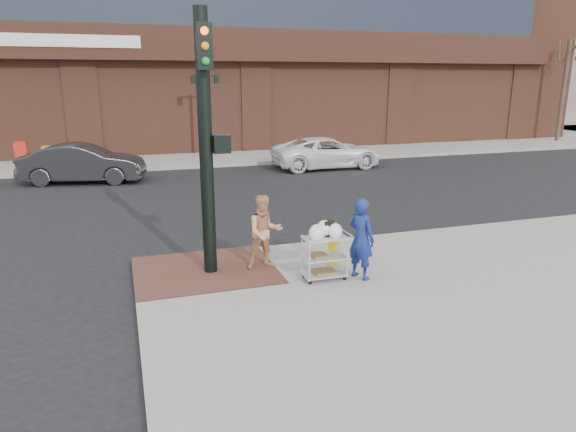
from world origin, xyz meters
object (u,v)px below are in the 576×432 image
object	(u,v)px
sedan_dark	(83,163)
fire_hydrant	(333,242)
utility_cart	(325,254)
traffic_signal_pole	(207,138)
lamp_post	(206,106)
woman_blue	(361,239)
minivan_white	(327,153)
pedestrian_tan	(265,232)

from	to	relation	value
sedan_dark	fire_hydrant	bearing A→B (deg)	-142.97
fire_hydrant	utility_cart	bearing A→B (deg)	-122.85
traffic_signal_pole	fire_hydrant	size ratio (longest dim) A/B	5.64
lamp_post	woman_blue	world-z (taller)	lamp_post
minivan_white	pedestrian_tan	bearing A→B (deg)	152.08
lamp_post	minivan_white	bearing A→B (deg)	-37.42
woman_blue	sedan_dark	world-z (taller)	woman_blue
woman_blue	minivan_white	xyz separation A→B (m)	(4.57, 12.79, -0.26)
lamp_post	traffic_signal_pole	xyz separation A→B (m)	(-2.48, -15.23, 0.21)
sedan_dark	utility_cart	bearing A→B (deg)	-146.40
lamp_post	pedestrian_tan	bearing A→B (deg)	-95.23
pedestrian_tan	fire_hydrant	size ratio (longest dim) A/B	1.71
lamp_post	utility_cart	size ratio (longest dim) A/B	3.49
lamp_post	minivan_white	xyz separation A→B (m)	(4.77, -3.65, -1.93)
pedestrian_tan	fire_hydrant	xyz separation A→B (m)	(1.43, -0.17, -0.31)
minivan_white	utility_cart	distance (m)	13.69
woman_blue	minivan_white	size ratio (longest dim) A/B	0.32
traffic_signal_pole	pedestrian_tan	bearing A→B (deg)	-5.53
fire_hydrant	traffic_signal_pole	bearing A→B (deg)	173.80
sedan_dark	woman_blue	bearing A→B (deg)	-143.98
minivan_white	traffic_signal_pole	bearing A→B (deg)	147.89
lamp_post	utility_cart	bearing A→B (deg)	-91.70
minivan_white	utility_cart	xyz separation A→B (m)	(-5.25, -12.64, -0.02)
sedan_dark	traffic_signal_pole	bearing A→B (deg)	-153.52
sedan_dark	fire_hydrant	size ratio (longest dim) A/B	5.13
minivan_white	sedan_dark	bearing A→B (deg)	91.14
utility_cart	lamp_post	bearing A→B (deg)	88.30
woman_blue	utility_cart	bearing A→B (deg)	52.23
lamp_post	fire_hydrant	size ratio (longest dim) A/B	4.51
lamp_post	woman_blue	distance (m)	16.53
minivan_white	fire_hydrant	size ratio (longest dim) A/B	5.59
sedan_dark	utility_cart	xyz separation A→B (m)	(4.97, -12.43, -0.08)
utility_cart	fire_hydrant	bearing A→B (deg)	57.15
pedestrian_tan	traffic_signal_pole	bearing A→B (deg)	173.34
woman_blue	lamp_post	bearing A→B (deg)	-24.69
lamp_post	utility_cart	world-z (taller)	lamp_post
lamp_post	sedan_dark	size ratio (longest dim) A/B	0.88
traffic_signal_pole	minivan_white	world-z (taller)	traffic_signal_pole
fire_hydrant	sedan_dark	bearing A→B (deg)	115.22
lamp_post	traffic_signal_pole	distance (m)	15.43
lamp_post	pedestrian_tan	xyz separation A→B (m)	(-1.40, -15.33, -1.71)
pedestrian_tan	sedan_dark	size ratio (longest dim) A/B	0.33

